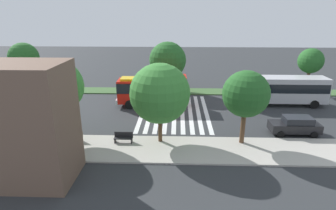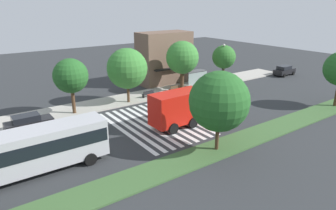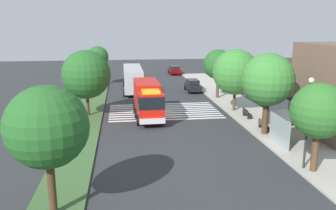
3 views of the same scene
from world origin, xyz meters
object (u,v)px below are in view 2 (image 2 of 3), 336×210
(fire_truck, at_px, (188,105))
(median_tree_west, at_px, (219,101))
(street_lamp, at_px, (223,61))
(bench_west_of_shelter, at_px, (148,94))
(transit_bus, at_px, (33,148))
(sidewalk_tree_east, at_px, (224,57))
(sidewalk_tree_center, at_px, (182,58))
(parked_car_mid, at_px, (28,123))
(parked_car_east, at_px, (284,70))
(bus_stop_shelter, at_px, (196,76))
(sidewalk_tree_west, at_px, (127,69))
(bench_near_shelter, at_px, (174,89))
(sidewalk_tree_far_west, at_px, (71,76))

(fire_truck, bearing_deg, median_tree_west, -107.28)
(street_lamp, bearing_deg, bench_west_of_shelter, 176.80)
(transit_bus, bearing_deg, fire_truck, -176.14)
(street_lamp, xyz_separation_m, sidewalk_tree_east, (0.52, 0.40, 0.43))
(sidewalk_tree_center, bearing_deg, street_lamp, -3.00)
(fire_truck, relative_size, median_tree_west, 1.21)
(parked_car_mid, bearing_deg, transit_bus, -99.25)
(parked_car_east, relative_size, sidewalk_tree_east, 0.76)
(transit_bus, distance_m, bus_stop_shelter, 27.66)
(fire_truck, xyz_separation_m, parked_car_east, (28.01, 7.61, -1.17))
(street_lamp, xyz_separation_m, sidewalk_tree_west, (-16.28, 0.40, 0.69))
(bench_west_of_shelter, relative_size, sidewalk_tree_west, 0.23)
(bench_near_shelter, xyz_separation_m, sidewalk_tree_west, (-7.56, -0.33, 3.88))
(transit_bus, distance_m, street_lamp, 31.84)
(parked_car_mid, distance_m, sidewalk_tree_far_west, 6.82)
(sidewalk_tree_east, distance_m, median_tree_west, 23.29)
(fire_truck, height_order, bus_stop_shelter, fire_truck)
(bus_stop_shelter, bearing_deg, sidewalk_tree_west, -178.47)
(transit_bus, xyz_separation_m, bench_west_of_shelter, (16.91, 11.18, -1.46))
(parked_car_east, height_order, sidewalk_tree_far_west, sidewalk_tree_far_west)
(bench_west_of_shelter, bearing_deg, parked_car_east, -5.45)
(fire_truck, distance_m, median_tree_west, 6.96)
(fire_truck, distance_m, sidewalk_tree_west, 10.25)
(bench_near_shelter, relative_size, sidewalk_tree_center, 0.22)
(parked_car_mid, relative_size, transit_bus, 0.41)
(street_lamp, relative_size, sidewalk_tree_center, 0.87)
(sidewalk_tree_center, bearing_deg, parked_car_mid, -174.03)
(parked_car_mid, xyz_separation_m, sidewalk_tree_east, (29.20, 2.20, 3.32))
(parked_car_mid, height_order, sidewalk_tree_center, sidewalk_tree_center)
(sidewalk_tree_far_west, relative_size, sidewalk_tree_center, 0.89)
(fire_truck, xyz_separation_m, transit_bus, (-15.49, -1.03, 0.00))
(parked_car_mid, distance_m, bus_stop_shelter, 24.11)
(bus_stop_shelter, relative_size, sidewalk_tree_center, 0.49)
(bench_near_shelter, relative_size, sidewalk_tree_far_west, 0.25)
(bus_stop_shelter, bearing_deg, transit_bus, -156.21)
(transit_bus, height_order, bench_near_shelter, transit_bus)
(transit_bus, distance_m, median_tree_west, 14.88)
(bus_stop_shelter, height_order, sidewalk_tree_center, sidewalk_tree_center)
(bus_stop_shelter, relative_size, bench_near_shelter, 2.19)
(parked_car_east, bearing_deg, sidewalk_tree_west, 172.48)
(fire_truck, relative_size, sidewalk_tree_center, 1.17)
(fire_truck, height_order, sidewalk_tree_east, sidewalk_tree_east)
(sidewalk_tree_east, bearing_deg, parked_car_east, -9.66)
(parked_car_mid, relative_size, bench_west_of_shelter, 2.81)
(sidewalk_tree_center, xyz_separation_m, median_tree_west, (-8.68, -16.08, -0.46))
(parked_car_mid, bearing_deg, sidewalk_tree_east, 3.94)
(bus_stop_shelter, height_order, sidewalk_tree_east, sidewalk_tree_east)
(fire_truck, xyz_separation_m, sidewalk_tree_far_west, (-8.78, 9.81, 2.44))
(parked_car_east, height_order, sidewalk_tree_east, sidewalk_tree_east)
(parked_car_east, xyz_separation_m, median_tree_west, (-29.78, -13.88, 3.60))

